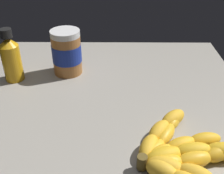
{
  "coord_description": "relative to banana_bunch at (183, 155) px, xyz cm",
  "views": [
    {
      "loc": [
        -56.56,
        -2.61,
        42.11
      ],
      "look_at": [
        0.89,
        -2.14,
        5.84
      ],
      "focal_mm": 44.78,
      "sensor_mm": 36.0,
      "label": 1
    }
  ],
  "objects": [
    {
      "name": "honey_bottle",
      "position": [
        31.87,
        42.66,
        5.29
      ],
      "size": [
        5.4,
        5.4,
        15.53
      ],
      "color": "orange",
      "rests_on": "ground_plane"
    },
    {
      "name": "peanut_butter_jar",
      "position": [
        36.25,
        27.55,
        4.9
      ],
      "size": [
        8.74,
        8.74,
        13.44
      ],
      "color": "#9E602D",
      "rests_on": "ground_plane"
    },
    {
      "name": "banana_bunch",
      "position": [
        0.0,
        0.0,
        0.0
      ],
      "size": [
        29.53,
        21.99,
        3.79
      ],
      "color": "gold",
      "rests_on": "ground_plane"
    },
    {
      "name": "ground_plane",
      "position": [
        17.49,
        16.1,
        -3.77
      ],
      "size": [
        83.74,
        78.09,
        4.04
      ],
      "primitive_type": "cube",
      "color": "gray"
    }
  ]
}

